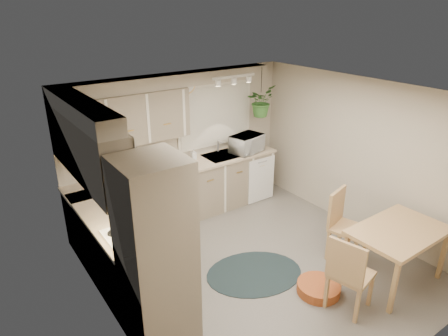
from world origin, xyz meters
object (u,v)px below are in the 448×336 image
at_px(dining_table, 395,255).
at_px(chair_left, 351,272).
at_px(microwave, 247,142).
at_px(pet_bed, 318,288).
at_px(chair_back, 349,227).
at_px(braided_rug, 254,273).

distance_m(dining_table, chair_left, 0.88).
distance_m(chair_left, microwave, 3.09).
height_order(pet_bed, microwave, microwave).
bearing_deg(chair_back, dining_table, 82.30).
relative_size(braided_rug, microwave, 2.31).
bearing_deg(braided_rug, microwave, 55.05).
xyz_separation_m(chair_back, microwave, (-0.04, 2.28, 0.63)).
bearing_deg(microwave, chair_back, -102.69).
bearing_deg(microwave, braided_rug, -138.53).
xyz_separation_m(dining_table, pet_bed, (-0.97, 0.38, -0.32)).
xyz_separation_m(braided_rug, pet_bed, (0.43, -0.76, 0.06)).
height_order(dining_table, pet_bed, dining_table).
height_order(dining_table, chair_back, chair_back).
distance_m(dining_table, braided_rug, 1.84).
height_order(dining_table, chair_left, chair_left).
bearing_deg(chair_back, braided_rug, -35.47).
relative_size(dining_table, microwave, 2.15).
relative_size(chair_left, chair_back, 0.98).
height_order(braided_rug, pet_bed, pet_bed).
height_order(chair_left, braided_rug, chair_left).
bearing_deg(pet_bed, microwave, 71.91).
bearing_deg(chair_left, pet_bed, -179.21).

